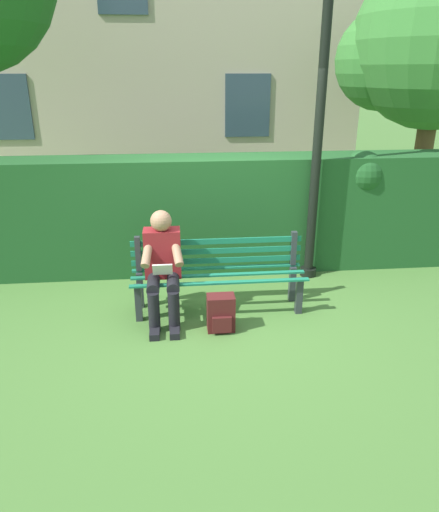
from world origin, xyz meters
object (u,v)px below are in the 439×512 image
Objects in this scene: tree_far at (430,45)px; lamp_post at (320,109)px; backpack at (221,313)px; person_seated at (163,264)px; park_bench at (218,271)px.

tree_far is 3.26m from lamp_post.
backpack is 2.59m from lamp_post.
person_seated is at bearing 36.47° from tree_far.
park_bench is 5.20m from tree_far.
tree_far is (-3.59, -3.41, 2.65)m from backpack.
person_seated is 0.27× the size of tree_far.
person_seated reaches higher than backpack.
person_seated is 3.04× the size of backpack.
lamp_post is (2.33, 2.15, -0.77)m from tree_far.
lamp_post is (-1.26, -1.26, 1.88)m from backpack.
park_bench is at bearing -163.46° from person_seated.
person_seated is 5.64m from tree_far.
tree_far reaches higher than backpack.
park_bench is at bearing -92.07° from backpack.
park_bench is 0.52× the size of lamp_post.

